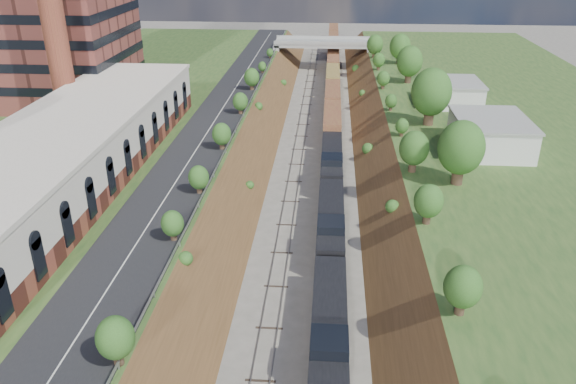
# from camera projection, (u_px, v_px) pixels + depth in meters

# --- Properties ---
(platform_left) EXTENTS (44.00, 180.00, 5.00)m
(platform_left) POSITION_uv_depth(u_px,v_px,m) (104.00, 136.00, 87.54)
(platform_left) COLOR #2A4E20
(platform_left) RESTS_ON ground
(platform_right) EXTENTS (44.00, 180.00, 5.00)m
(platform_right) POSITION_uv_depth(u_px,v_px,m) (538.00, 148.00, 83.00)
(platform_right) COLOR #2A4E20
(platform_right) RESTS_ON ground
(embankment_left) EXTENTS (10.00, 180.00, 10.00)m
(embankment_left) POSITION_uv_depth(u_px,v_px,m) (244.00, 155.00, 87.08)
(embankment_left) COLOR brown
(embankment_left) RESTS_ON ground
(embankment_right) EXTENTS (10.00, 180.00, 10.00)m
(embankment_right) POSITION_uv_depth(u_px,v_px,m) (386.00, 159.00, 85.56)
(embankment_right) COLOR brown
(embankment_right) RESTS_ON ground
(rail_left_track) EXTENTS (1.58, 180.00, 0.18)m
(rail_left_track) POSITION_uv_depth(u_px,v_px,m) (298.00, 156.00, 86.46)
(rail_left_track) COLOR gray
(rail_left_track) RESTS_ON ground
(rail_right_track) EXTENTS (1.58, 180.00, 0.18)m
(rail_right_track) POSITION_uv_depth(u_px,v_px,m) (331.00, 157.00, 86.10)
(rail_right_track) COLOR gray
(rail_right_track) RESTS_ON ground
(road) EXTENTS (8.00, 180.00, 0.10)m
(road) POSITION_uv_depth(u_px,v_px,m) (213.00, 123.00, 85.26)
(road) COLOR black
(road) RESTS_ON platform_left
(guardrail) EXTENTS (0.10, 171.00, 0.70)m
(guardrail) POSITION_uv_depth(u_px,v_px,m) (240.00, 121.00, 84.59)
(guardrail) COLOR #99999E
(guardrail) RESTS_ON platform_left
(commercial_building) EXTENTS (14.30, 62.30, 7.00)m
(commercial_building) POSITION_uv_depth(u_px,v_px,m) (67.00, 151.00, 64.77)
(commercial_building) COLOR brown
(commercial_building) RESTS_ON platform_left
(overpass) EXTENTS (24.50, 8.30, 7.40)m
(overpass) POSITION_uv_depth(u_px,v_px,m) (323.00, 49.00, 140.31)
(overpass) COLOR gray
(overpass) RESTS_ON ground
(white_building_near) EXTENTS (9.00, 12.00, 4.00)m
(white_building_near) POSITION_uv_depth(u_px,v_px,m) (490.00, 135.00, 74.52)
(white_building_near) COLOR silver
(white_building_near) RESTS_ON platform_right
(white_building_far) EXTENTS (8.00, 10.00, 3.60)m
(white_building_far) POSITION_uv_depth(u_px,v_px,m) (454.00, 93.00, 94.53)
(white_building_far) COLOR silver
(white_building_far) RESTS_ON platform_right
(tree_right_large) EXTENTS (5.25, 5.25, 7.61)m
(tree_right_large) POSITION_uv_depth(u_px,v_px,m) (461.00, 148.00, 63.11)
(tree_right_large) COLOR #473323
(tree_right_large) RESTS_ON platform_right
(tree_left_crest) EXTENTS (2.45, 2.45, 3.55)m
(tree_left_crest) POSITION_uv_depth(u_px,v_px,m) (163.00, 246.00, 48.00)
(tree_left_crest) COLOR #473323
(tree_left_crest) RESTS_ON platform_left
(freight_train) EXTENTS (2.89, 162.97, 4.55)m
(freight_train) POSITION_uv_depth(u_px,v_px,m) (333.00, 88.00, 114.32)
(freight_train) COLOR black
(freight_train) RESTS_ON ground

